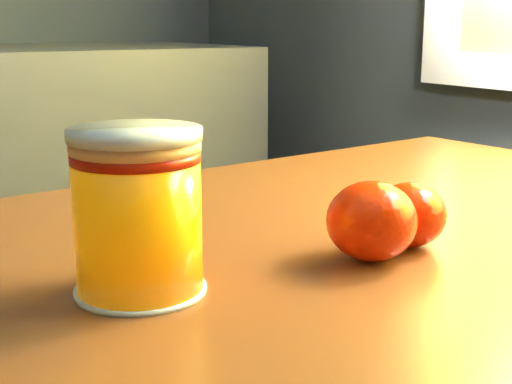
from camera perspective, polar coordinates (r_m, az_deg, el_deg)
juice_glass at (r=0.46m, az=-9.43°, el=-1.67°), size 0.09×0.09×0.11m
orange_front at (r=0.53m, az=9.23°, el=-2.30°), size 0.08×0.08×0.06m
orange_back at (r=0.57m, az=12.17°, el=-1.79°), size 0.06×0.06×0.05m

